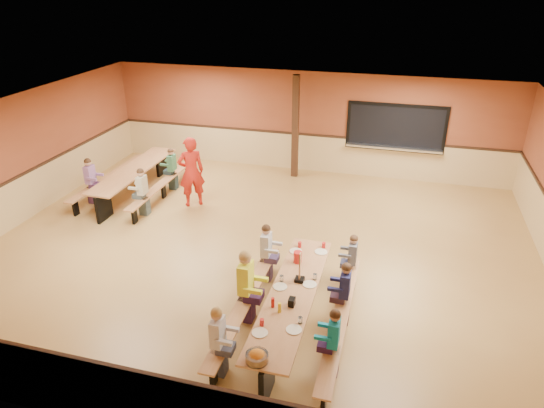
# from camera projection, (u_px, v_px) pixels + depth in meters

# --- Properties ---
(ground) EXTENTS (12.00, 12.00, 0.00)m
(ground) POSITION_uv_depth(u_px,v_px,m) (259.00, 249.00, 10.74)
(ground) COLOR olive
(ground) RESTS_ON ground
(room_envelope) EXTENTS (12.04, 10.04, 3.02)m
(room_envelope) POSITION_uv_depth(u_px,v_px,m) (258.00, 222.00, 10.44)
(room_envelope) COLOR brown
(room_envelope) RESTS_ON ground
(kitchen_pass_through) EXTENTS (2.78, 0.28, 1.38)m
(kitchen_pass_through) POSITION_uv_depth(u_px,v_px,m) (396.00, 130.00, 13.79)
(kitchen_pass_through) COLOR black
(kitchen_pass_through) RESTS_ON ground
(structural_post) EXTENTS (0.18, 0.18, 3.00)m
(structural_post) POSITION_uv_depth(u_px,v_px,m) (295.00, 127.00, 13.96)
(structural_post) COLOR black
(structural_post) RESTS_ON ground
(cafeteria_table_main) EXTENTS (1.91, 3.70, 0.74)m
(cafeteria_table_main) POSITION_uv_depth(u_px,v_px,m) (292.00, 303.00, 8.15)
(cafeteria_table_main) COLOR #A86F43
(cafeteria_table_main) RESTS_ON ground
(cafeteria_table_second) EXTENTS (1.91, 3.70, 0.74)m
(cafeteria_table_second) POSITION_uv_depth(u_px,v_px,m) (135.00, 176.00, 13.18)
(cafeteria_table_second) COLOR #A86F43
(cafeteria_table_second) RESTS_ON ground
(seated_child_white_left) EXTENTS (0.36, 0.30, 1.20)m
(seated_child_white_left) POSITION_uv_depth(u_px,v_px,m) (218.00, 342.00, 7.19)
(seated_child_white_left) COLOR silver
(seated_child_white_left) RESTS_ON ground
(seated_adult_yellow) EXTENTS (0.45, 0.36, 1.37)m
(seated_adult_yellow) POSITION_uv_depth(u_px,v_px,m) (246.00, 287.00, 8.31)
(seated_adult_yellow) COLOR #F4FF30
(seated_adult_yellow) RESTS_ON ground
(seated_child_grey_left) EXTENTS (0.37, 0.30, 1.21)m
(seated_child_grey_left) POSITION_uv_depth(u_px,v_px,m) (266.00, 253.00, 9.45)
(seated_child_grey_left) COLOR silver
(seated_child_grey_left) RESTS_ON ground
(seated_child_teal_right) EXTENTS (0.35, 0.28, 1.16)m
(seated_child_teal_right) POSITION_uv_depth(u_px,v_px,m) (333.00, 343.00, 7.20)
(seated_child_teal_right) COLOR #1289A8
(seated_child_teal_right) RESTS_ON ground
(seated_child_navy_right) EXTENTS (0.36, 0.29, 1.19)m
(seated_child_navy_right) POSITION_uv_depth(u_px,v_px,m) (344.00, 294.00, 8.27)
(seated_child_navy_right) COLOR #1D1F50
(seated_child_navy_right) RESTS_ON ground
(seated_child_char_right) EXTENTS (0.33, 0.27, 1.13)m
(seated_child_char_right) POSITION_uv_depth(u_px,v_px,m) (352.00, 262.00, 9.24)
(seated_child_char_right) COLOR #52545C
(seated_child_char_right) RESTS_ON ground
(seated_child_purple_sec) EXTENTS (0.38, 0.31, 1.22)m
(seated_child_purple_sec) POSITION_uv_depth(u_px,v_px,m) (91.00, 181.00, 12.66)
(seated_child_purple_sec) COLOR #8E6196
(seated_child_purple_sec) RESTS_ON ground
(seated_child_green_sec) EXTENTS (0.35, 0.29, 1.18)m
(seated_child_green_sec) POSITION_uv_depth(u_px,v_px,m) (172.00, 169.00, 13.48)
(seated_child_green_sec) COLOR #3A7753
(seated_child_green_sec) RESTS_ON ground
(seated_child_tan_sec) EXTENTS (0.37, 0.30, 1.22)m
(seated_child_tan_sec) POSITION_uv_depth(u_px,v_px,m) (143.00, 192.00, 12.04)
(seated_child_tan_sec) COLOR #B6B394
(seated_child_tan_sec) RESTS_ON ground
(standing_woman) EXTENTS (0.81, 0.76, 1.85)m
(standing_woman) POSITION_uv_depth(u_px,v_px,m) (191.00, 172.00, 12.40)
(standing_woman) COLOR red
(standing_woman) RESTS_ON ground
(punch_pitcher) EXTENTS (0.16, 0.16, 0.22)m
(punch_pitcher) POSITION_uv_depth(u_px,v_px,m) (298.00, 257.00, 8.85)
(punch_pitcher) COLOR red
(punch_pitcher) RESTS_ON cafeteria_table_main
(chip_bowl) EXTENTS (0.32, 0.32, 0.15)m
(chip_bowl) POSITION_uv_depth(u_px,v_px,m) (257.00, 357.00, 6.62)
(chip_bowl) COLOR orange
(chip_bowl) RESTS_ON cafeteria_table_main
(napkin_dispenser) EXTENTS (0.10, 0.14, 0.13)m
(napkin_dispenser) POSITION_uv_depth(u_px,v_px,m) (292.00, 302.00, 7.73)
(napkin_dispenser) COLOR black
(napkin_dispenser) RESTS_ON cafeteria_table_main
(condiment_mustard) EXTENTS (0.06, 0.06, 0.17)m
(condiment_mustard) POSITION_uv_depth(u_px,v_px,m) (280.00, 308.00, 7.56)
(condiment_mustard) COLOR yellow
(condiment_mustard) RESTS_ON cafeteria_table_main
(condiment_ketchup) EXTENTS (0.06, 0.06, 0.17)m
(condiment_ketchup) POSITION_uv_depth(u_px,v_px,m) (273.00, 303.00, 7.68)
(condiment_ketchup) COLOR #B2140F
(condiment_ketchup) RESTS_ON cafeteria_table_main
(table_paddle) EXTENTS (0.16, 0.16, 0.56)m
(table_paddle) POSITION_uv_depth(u_px,v_px,m) (300.00, 274.00, 8.31)
(table_paddle) COLOR black
(table_paddle) RESTS_ON cafeteria_table_main
(place_settings) EXTENTS (0.65, 3.30, 0.11)m
(place_settings) POSITION_uv_depth(u_px,v_px,m) (292.00, 290.00, 8.03)
(place_settings) COLOR beige
(place_settings) RESTS_ON cafeteria_table_main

